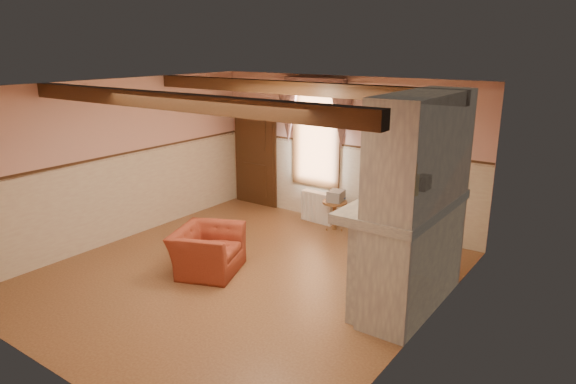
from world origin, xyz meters
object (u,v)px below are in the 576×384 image
Objects in this scene: bowl at (398,201)px; mantel_clock at (424,183)px; radiator at (318,207)px; oil_lamp at (415,185)px; side_table at (334,215)px; armchair at (207,250)px.

mantel_clock reaches higher than bowl.
oil_lamp reaches higher than radiator.
side_table is 0.51m from radiator.
armchair is 3.05m from bowl.
radiator is 2.50× the size of oil_lamp.
bowl reaches higher than side_table.
armchair is at bearing -89.95° from radiator.
oil_lamp is (2.61, -1.79, 1.26)m from radiator.
armchair is at bearing -103.15° from side_table.
mantel_clock is at bearing -26.14° from radiator.
side_table is 1.96× the size of oil_lamp.
bowl is at bearing -90.00° from mantel_clock.
oil_lamp is at bearing 90.00° from bowl.
armchair is 2.79m from side_table.
armchair is 1.49× the size of radiator.
mantel_clock is at bearing 90.00° from bowl.
bowl is (2.77, 0.60, 1.12)m from armchair.
radiator is (-0.48, 0.18, 0.02)m from side_table.
armchair is 3.22m from oil_lamp.
oil_lamp reaches higher than bowl.
bowl is (2.61, -2.30, 1.16)m from radiator.
armchair reaches higher than radiator.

